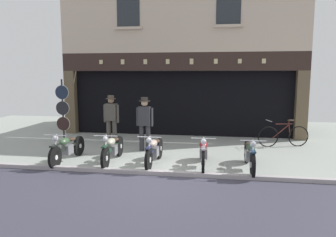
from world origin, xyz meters
TOP-DOWN VIEW (x-y plane):
  - ground at (0.00, -0.98)m, footprint 21.63×22.00m
  - shop_facade at (-0.00, 6.98)m, footprint 9.93×4.42m
  - motorcycle_left at (-2.68, 0.84)m, footprint 0.62×2.01m
  - motorcycle_center_left at (-1.39, 0.96)m, footprint 0.62×2.04m
  - motorcycle_center at (-0.19, 0.94)m, footprint 0.62×1.92m
  - motorcycle_center_right at (1.15, 0.94)m, footprint 0.62×1.99m
  - motorcycle_right at (2.35, 0.86)m, footprint 0.62×2.03m
  - salesman_left at (-2.08, 2.94)m, footprint 0.56×0.35m
  - shopkeeper_center at (-0.82, 2.50)m, footprint 0.56×0.37m
  - tyre_sign_pole at (-4.01, 3.26)m, footprint 0.51×0.06m
  - advert_board_near at (2.12, 5.40)m, footprint 0.84×0.03m
  - leaning_bicycle at (3.75, 3.87)m, footprint 1.75×0.61m

SIDE VIEW (x-z plane):
  - ground at x=0.00m, z-range -0.13..0.05m
  - leaning_bicycle at x=3.75m, z-range -0.09..0.85m
  - motorcycle_left at x=-2.68m, z-range -0.04..0.86m
  - motorcycle_center at x=-0.19m, z-range -0.04..0.86m
  - motorcycle_center_left at x=-1.39m, z-range -0.04..0.87m
  - motorcycle_center_right at x=1.15m, z-range -0.04..0.88m
  - motorcycle_right at x=2.35m, z-range -0.03..0.88m
  - shopkeeper_center at x=-0.82m, z-range 0.11..1.85m
  - salesman_left at x=-2.08m, z-range 0.10..1.86m
  - tyre_sign_pole at x=-4.01m, z-range 0.10..2.39m
  - advert_board_near at x=2.12m, z-range 1.14..2.26m
  - shop_facade at x=0.00m, z-range -1.59..5.17m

